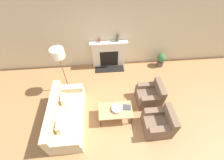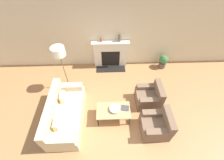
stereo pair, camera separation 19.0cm
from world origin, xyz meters
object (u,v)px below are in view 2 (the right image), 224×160
object	(u,v)px
fireplace	(111,54)
book	(125,108)
armchair_near	(157,125)
bowl	(115,109)
mantel_vase_left	(101,40)
couch	(65,114)
mantel_vase_center_left	(119,38)
armchair_far	(149,97)
potted_plant	(163,61)
floor_lamp	(59,55)
coffee_table	(113,111)

from	to	relation	value
fireplace	book	size ratio (longest dim) A/B	5.72
armchair_near	bowl	xyz separation A→B (m)	(-1.20, 0.49, 0.19)
mantel_vase_left	book	bearing A→B (deg)	-73.74
book	mantel_vase_left	world-z (taller)	mantel_vase_left
couch	mantel_vase_center_left	xyz separation A→B (m)	(1.83, 2.58, 1.02)
armchair_far	bowl	bearing A→B (deg)	-66.02
armchair_near	mantel_vase_center_left	bearing A→B (deg)	-163.24
mantel_vase_center_left	potted_plant	distance (m)	2.14
armchair_near	bowl	size ratio (longest dim) A/B	2.51
armchair_near	book	distance (m)	1.04
fireplace	floor_lamp	xyz separation A→B (m)	(-1.62, -1.19, 0.92)
floor_lamp	mantel_vase_center_left	bearing A→B (deg)	31.45
fireplace	couch	xyz separation A→B (m)	(-1.49, -2.57, -0.26)
armchair_near	armchair_far	bearing A→B (deg)	180.00
coffee_table	mantel_vase_left	world-z (taller)	mantel_vase_left
armchair_near	mantel_vase_center_left	xyz separation A→B (m)	(-0.92, 3.04, 1.04)
mantel_vase_center_left	potted_plant	size ratio (longest dim) A/B	0.53
bowl	book	size ratio (longest dim) A/B	1.24
coffee_table	bowl	bearing A→B (deg)	14.87
armchair_far	book	xyz separation A→B (m)	(-0.88, -0.49, 0.14)
floor_lamp	potted_plant	bearing A→B (deg)	14.39
coffee_table	mantel_vase_center_left	size ratio (longest dim) A/B	3.30
armchair_near	floor_lamp	size ratio (longest dim) A/B	0.45
coffee_table	floor_lamp	xyz separation A→B (m)	(-1.63, 1.36, 1.10)
armchair_near	potted_plant	xyz separation A→B (m)	(0.95, 2.82, 0.02)
fireplace	armchair_near	world-z (taller)	fireplace
fireplace	armchair_far	world-z (taller)	fireplace
potted_plant	book	bearing A→B (deg)	-128.63
book	potted_plant	size ratio (longest dim) A/B	0.44
armchair_far	mantel_vase_left	world-z (taller)	mantel_vase_left
fireplace	coffee_table	bearing A→B (deg)	-89.65
bowl	mantel_vase_center_left	size ratio (longest dim) A/B	1.03
armchair_far	potted_plant	world-z (taller)	armchair_far
book	coffee_table	bearing A→B (deg)	-162.62
couch	coffee_table	size ratio (longest dim) A/B	1.94
couch	book	size ratio (longest dim) A/B	7.75
bowl	book	bearing A→B (deg)	7.21
mantel_vase_left	armchair_near	bearing A→B (deg)	-62.04
armchair_far	potted_plant	distance (m)	2.04
armchair_near	coffee_table	world-z (taller)	armchair_near
book	potted_plant	xyz separation A→B (m)	(1.83, 2.30, -0.13)
bowl	floor_lamp	bearing A→B (deg)	141.08
book	potted_plant	distance (m)	2.94
mantel_vase_left	potted_plant	xyz separation A→B (m)	(2.57, -0.22, -0.95)
mantel_vase_center_left	potted_plant	bearing A→B (deg)	-6.63
bowl	floor_lamp	xyz separation A→B (m)	(-1.68, 1.35, 1.01)
armchair_near	book	xyz separation A→B (m)	(-0.88, 0.53, 0.14)
bowl	book	distance (m)	0.33
fireplace	floor_lamp	distance (m)	2.21
couch	coffee_table	distance (m)	1.51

